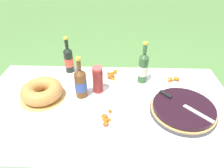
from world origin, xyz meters
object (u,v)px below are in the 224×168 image
(berry_tart, at_px, (183,109))
(cider_bottle_amber, at_px, (81,83))
(snack_plate_right, at_px, (112,77))
(cider_bottle_green, at_px, (143,68))
(cup_stack, at_px, (98,80))
(juice_bottle_red, at_px, (69,59))
(bundt_cake, at_px, (42,91))
(snack_plate_left, at_px, (106,120))
(snack_plate_near, at_px, (176,81))
(serving_knife, at_px, (180,103))

(berry_tart, height_order, cider_bottle_amber, cider_bottle_amber)
(snack_plate_right, bearing_deg, cider_bottle_green, -8.01)
(cup_stack, height_order, juice_bottle_red, juice_bottle_red)
(cup_stack, bearing_deg, juice_bottle_red, 133.92)
(berry_tart, relative_size, bundt_cake, 1.32)
(juice_bottle_red, relative_size, snack_plate_left, 1.26)
(snack_plate_left, height_order, snack_plate_right, same)
(cider_bottle_green, distance_m, snack_plate_left, 0.52)
(cup_stack, distance_m, juice_bottle_red, 0.38)
(bundt_cake, relative_size, cider_bottle_amber, 1.04)
(berry_tart, height_order, bundt_cake, bundt_cake)
(cider_bottle_green, xyz_separation_m, snack_plate_near, (0.26, -0.00, -0.11))
(cider_bottle_green, relative_size, snack_plate_near, 1.40)
(bundt_cake, bearing_deg, juice_bottle_red, 72.01)
(juice_bottle_red, xyz_separation_m, snack_plate_right, (0.36, -0.10, -0.10))
(serving_knife, xyz_separation_m, juice_bottle_red, (-0.80, 0.46, 0.05))
(serving_knife, relative_size, cider_bottle_green, 0.90)
(cider_bottle_amber, relative_size, juice_bottle_red, 0.99)
(juice_bottle_red, xyz_separation_m, snack_plate_near, (0.85, -0.13, -0.10))
(snack_plate_left, bearing_deg, cider_bottle_green, 60.21)
(snack_plate_near, distance_m, snack_plate_left, 0.68)
(berry_tart, relative_size, cup_stack, 2.04)
(berry_tart, relative_size, cider_bottle_green, 1.27)
(cider_bottle_green, bearing_deg, berry_tart, -57.11)
(cup_stack, xyz_separation_m, cider_bottle_green, (0.33, 0.14, 0.02))
(bundt_cake, height_order, juice_bottle_red, juice_bottle_red)
(serving_knife, relative_size, snack_plate_near, 1.26)
(serving_knife, xyz_separation_m, bundt_cake, (-0.91, 0.10, -0.01))
(serving_knife, relative_size, cider_bottle_amber, 0.98)
(serving_knife, height_order, cider_bottle_amber, cider_bottle_amber)
(serving_knife, relative_size, juice_bottle_red, 0.97)
(cider_bottle_amber, xyz_separation_m, snack_plate_near, (0.70, 0.20, -0.10))
(bundt_cake, distance_m, juice_bottle_red, 0.38)
(serving_knife, xyz_separation_m, snack_plate_left, (-0.46, -0.12, -0.05))
(cup_stack, xyz_separation_m, cider_bottle_amber, (-0.11, -0.05, 0.01))
(juice_bottle_red, bearing_deg, cider_bottle_green, -12.39)
(snack_plate_right, bearing_deg, cider_bottle_amber, -132.27)
(cup_stack, bearing_deg, serving_knife, -19.08)
(berry_tart, bearing_deg, bundt_cake, 172.47)
(cider_bottle_green, bearing_deg, snack_plate_near, -0.19)
(cider_bottle_amber, bearing_deg, berry_tart, -12.94)
(cup_stack, relative_size, snack_plate_near, 0.87)
(juice_bottle_red, xyz_separation_m, snack_plate_left, (0.34, -0.57, -0.10))
(snack_plate_right, bearing_deg, snack_plate_left, -92.87)
(cider_bottle_amber, xyz_separation_m, juice_bottle_red, (-0.15, 0.33, 0.00))
(cider_bottle_green, xyz_separation_m, juice_bottle_red, (-0.59, 0.13, -0.01))
(juice_bottle_red, bearing_deg, bundt_cake, -107.99)
(bundt_cake, bearing_deg, snack_plate_left, -25.71)
(bundt_cake, bearing_deg, cup_stack, 12.35)
(cup_stack, bearing_deg, berry_tart, -20.42)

